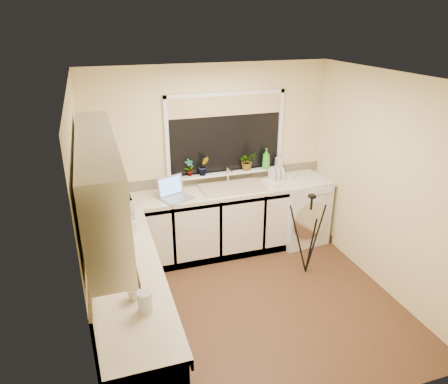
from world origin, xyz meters
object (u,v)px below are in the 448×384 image
at_px(kettle, 125,228).
at_px(cup_left, 134,294).
at_px(soap_bottle_green, 266,159).
at_px(cup_back, 288,177).
at_px(plant_d, 247,161).
at_px(microwave, 114,206).
at_px(dish_rack, 277,181).
at_px(tripod, 309,235).
at_px(washing_machine, 299,209).
at_px(glass_jug, 145,302).
at_px(soap_bottle_clear, 279,160).
at_px(laptop, 174,193).
at_px(plant_a, 189,168).
at_px(steel_jar, 116,272).
at_px(plant_b, 204,166).

distance_m(kettle, cup_left, 1.03).
bearing_deg(soap_bottle_green, cup_back, -30.04).
xyz_separation_m(plant_d, soap_bottle_green, (0.26, -0.03, 0.02)).
bearing_deg(microwave, cup_back, -88.11).
relative_size(dish_rack, tripod, 0.34).
bearing_deg(dish_rack, plant_d, 126.02).
bearing_deg(soap_bottle_green, dish_rack, -67.51).
relative_size(plant_d, soap_bottle_green, 0.89).
distance_m(washing_machine, microwave, 2.60).
bearing_deg(glass_jug, soap_bottle_clear, 46.90).
xyz_separation_m(laptop, dish_rack, (1.41, 0.06, -0.04)).
distance_m(plant_a, cup_left, 2.39).
bearing_deg(tripod, plant_a, 123.24).
distance_m(tripod, cup_back, 0.96).
bearing_deg(dish_rack, plant_a, 148.00).
distance_m(washing_machine, laptop, 1.84).
bearing_deg(dish_rack, steel_jar, -165.00).
xyz_separation_m(soap_bottle_green, cup_back, (0.27, -0.16, -0.24)).
xyz_separation_m(plant_d, cup_back, (0.54, -0.19, -0.23)).
relative_size(kettle, tripod, 0.21).
bearing_deg(plant_b, kettle, -135.44).
relative_size(laptop, kettle, 1.98).
xyz_separation_m(dish_rack, soap_bottle_green, (-0.08, 0.20, 0.26)).
distance_m(laptop, glass_jug, 2.14).
height_order(steel_jar, soap_bottle_green, soap_bottle_green).
bearing_deg(soap_bottle_clear, glass_jug, -133.10).
bearing_deg(washing_machine, cup_left, -148.08).
xyz_separation_m(dish_rack, soap_bottle_clear, (0.12, 0.22, 0.22)).
height_order(soap_bottle_green, soap_bottle_clear, soap_bottle_green).
xyz_separation_m(kettle, soap_bottle_clear, (2.20, 1.12, 0.13)).
bearing_deg(cup_back, glass_jug, -136.24).
bearing_deg(glass_jug, microwave, 93.02).
distance_m(laptop, plant_b, 0.57).
xyz_separation_m(washing_machine, tripod, (-0.29, -0.80, 0.06)).
height_order(soap_bottle_clear, cup_back, soap_bottle_clear).
relative_size(dish_rack, plant_a, 1.56).
relative_size(laptop, cup_back, 3.69).
xyz_separation_m(glass_jug, microwave, (-0.09, 1.72, 0.05)).
bearing_deg(soap_bottle_clear, soap_bottle_green, -175.96).
bearing_deg(microwave, dish_rack, -88.35).
distance_m(laptop, plant_a, 0.45).
distance_m(glass_jug, plant_a, 2.52).
height_order(microwave, cup_back, microwave).
bearing_deg(plant_a, kettle, -129.67).
bearing_deg(soap_bottle_clear, kettle, -153.12).
relative_size(glass_jug, microwave, 0.35).
xyz_separation_m(plant_a, soap_bottle_clear, (1.26, -0.02, -0.02)).
xyz_separation_m(washing_machine, soap_bottle_clear, (-0.24, 0.23, 0.68)).
bearing_deg(washing_machine, plant_b, 164.68).
distance_m(laptop, cup_left, 2.00).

